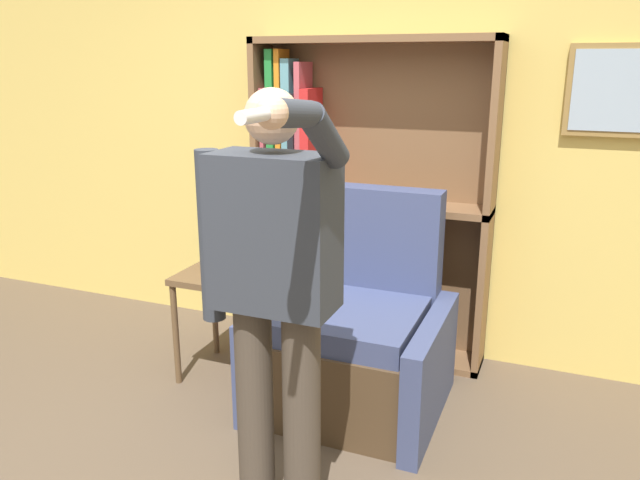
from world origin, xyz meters
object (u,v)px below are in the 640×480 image
armchair (356,339)px  side_table (225,289)px  bookcase (339,207)px  person_standing (274,287)px  table_lamp (222,215)px

armchair → side_table: size_ratio=1.78×
armchair → bookcase: bearing=118.1°
person_standing → armchair: bearing=89.6°
armchair → person_standing: size_ratio=0.66×
bookcase → person_standing: bearing=-78.1°
armchair → person_standing: person_standing is taller
table_lamp → bookcase: bearing=54.2°
armchair → person_standing: (-0.01, -0.96, 0.63)m
armchair → side_table: 0.82m
bookcase → table_lamp: size_ratio=4.18×
person_standing → table_lamp: size_ratio=3.70×
side_table → table_lamp: size_ratio=1.38×
bookcase → person_standing: bookcase is taller
side_table → armchair: bearing=-0.3°
armchair → person_standing: 1.15m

